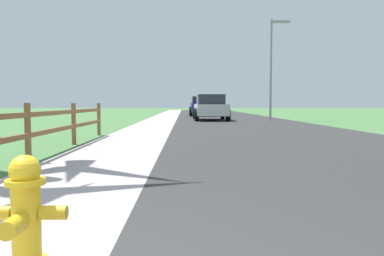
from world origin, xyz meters
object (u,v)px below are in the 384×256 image
(parked_suv_silver, at_px, (210,107))
(parked_car_white, at_px, (203,106))
(fire_hydrant, at_px, (25,211))
(street_lamp, at_px, (273,60))
(parked_car_blue, at_px, (201,106))

(parked_suv_silver, xyz_separation_m, parked_car_white, (0.34, 18.01, -0.04))
(fire_hydrant, bearing_deg, street_lamp, 73.56)
(parked_suv_silver, distance_m, parked_car_blue, 8.36)
(fire_hydrant, xyz_separation_m, parked_car_white, (2.91, 39.79, 0.41))
(fire_hydrant, xyz_separation_m, parked_car_blue, (2.38, 30.13, 0.47))
(street_lamp, bearing_deg, parked_car_blue, 113.58)
(parked_car_white, height_order, street_lamp, street_lamp)
(parked_car_white, bearing_deg, parked_suv_silver, -91.07)
(parked_car_white, bearing_deg, parked_car_blue, -93.15)
(parked_car_white, bearing_deg, street_lamp, -79.75)
(parked_car_blue, height_order, parked_car_white, parked_car_blue)
(parked_car_blue, xyz_separation_m, street_lamp, (3.88, -8.90, 2.78))
(parked_car_blue, bearing_deg, fire_hydrant, -94.52)
(fire_hydrant, distance_m, street_lamp, 22.38)
(fire_hydrant, bearing_deg, parked_suv_silver, 83.26)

